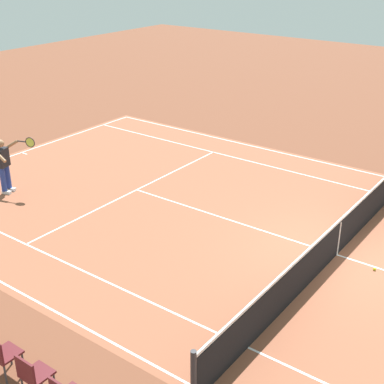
{
  "coord_description": "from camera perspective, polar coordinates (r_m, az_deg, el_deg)",
  "views": [
    {
      "loc": [
        -3.91,
        11.13,
        6.76
      ],
      "look_at": [
        3.78,
        0.72,
        0.9
      ],
      "focal_mm": 51.0,
      "sensor_mm": 36.0,
      "label": 1
    }
  ],
  "objects": [
    {
      "name": "court_line_markings",
      "position": [
        13.59,
        14.87,
        -6.34
      ],
      "size": [
        23.85,
        11.05,
        0.01
      ],
      "color": "white",
      "rests_on": "ground_plane"
    },
    {
      "name": "court_slab",
      "position": [
        13.6,
        14.87,
        -6.35
      ],
      "size": [
        24.2,
        11.4,
        0.0
      ],
      "primitive_type": "cube",
      "color": "#935138",
      "rests_on": "ground_plane"
    },
    {
      "name": "tennis_player_near",
      "position": [
        16.96,
        -19.03,
        2.88
      ],
      "size": [
        0.96,
        0.89,
        1.7
      ],
      "color": "navy",
      "rests_on": "ground_plane"
    },
    {
      "name": "ground_plane",
      "position": [
        13.6,
        14.87,
        -6.35
      ],
      "size": [
        60.0,
        60.0,
        0.0
      ],
      "primitive_type": "plane",
      "color": "brown"
    },
    {
      "name": "spectator_chair_6",
      "position": [
        10.06,
        -19.32,
        -15.64
      ],
      "size": [
        0.44,
        0.44,
        0.88
      ],
      "color": "#38383D",
      "rests_on": "ground_plane"
    },
    {
      "name": "spectator_chair_5",
      "position": [
        9.53,
        -16.35,
        -17.79
      ],
      "size": [
        0.44,
        0.44,
        0.88
      ],
      "color": "#38383D",
      "rests_on": "ground_plane"
    },
    {
      "name": "tennis_net",
      "position": [
        13.36,
        15.09,
        -4.54
      ],
      "size": [
        0.1,
        11.7,
        1.08
      ],
      "color": "#2D2D33",
      "rests_on": "ground_plane"
    },
    {
      "name": "tennis_ball",
      "position": [
        13.22,
        18.55,
        -7.65
      ],
      "size": [
        0.07,
        0.07,
        0.07
      ],
      "primitive_type": "sphere",
      "color": "#CCE01E",
      "rests_on": "ground_plane"
    }
  ]
}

